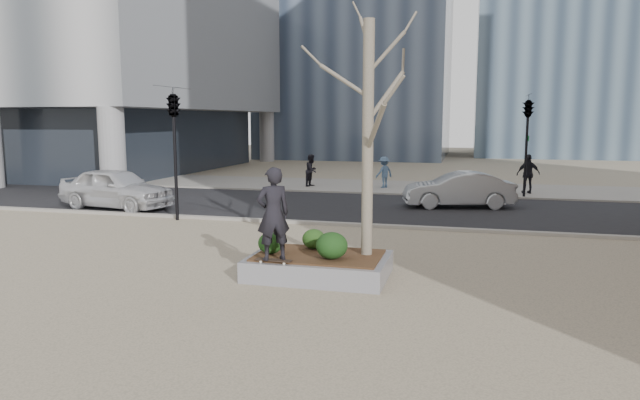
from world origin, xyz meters
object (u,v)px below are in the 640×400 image
(planter, at_px, (319,266))
(skateboard, at_px, (274,261))
(police_car, at_px, (116,188))
(skateboarder, at_px, (273,214))

(planter, distance_m, skateboard, 1.15)
(planter, xyz_separation_m, police_car, (-9.94, 7.20, 0.58))
(planter, height_order, skateboard, skateboard)
(skateboard, xyz_separation_m, police_car, (-9.18, 8.02, 0.32))
(skateboard, bearing_deg, police_car, 141.98)
(skateboarder, relative_size, police_car, 0.42)
(police_car, bearing_deg, skateboard, -120.79)
(planter, distance_m, skateboarder, 1.69)
(skateboarder, bearing_deg, skateboard, 144.74)
(skateboard, relative_size, police_car, 0.17)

